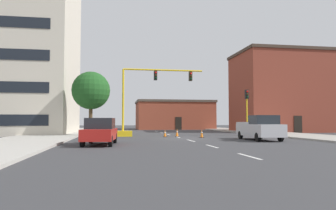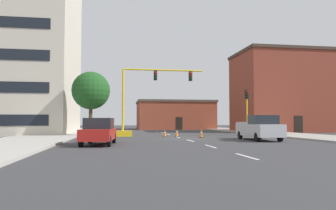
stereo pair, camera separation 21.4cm
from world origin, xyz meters
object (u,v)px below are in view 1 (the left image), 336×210
(tree_left_near, at_px, (91,91))
(traffic_cone_roadside_b, at_px, (202,134))
(pickup_truck_silver, at_px, (259,128))
(traffic_signal_gantry, at_px, (135,114))
(traffic_light_pole_right, at_px, (247,102))
(traffic_cone_roadside_a, at_px, (177,133))
(traffic_cone_roadside_c, at_px, (165,133))
(sedan_red_near_left, at_px, (100,131))

(tree_left_near, xyz_separation_m, traffic_cone_roadside_b, (10.34, -3.72, -4.17))
(pickup_truck_silver, bearing_deg, traffic_signal_gantry, 140.67)
(traffic_cone_roadside_b, bearing_deg, tree_left_near, 160.19)
(traffic_light_pole_right, xyz_separation_m, traffic_cone_roadside_a, (-7.58, -0.72, -3.16))
(traffic_light_pole_right, bearing_deg, traffic_signal_gantry, 176.98)
(tree_left_near, height_order, traffic_cone_roadside_b, tree_left_near)
(tree_left_near, height_order, traffic_cone_roadside_a, tree_left_near)
(traffic_cone_roadside_c, bearing_deg, tree_left_near, 165.08)
(traffic_light_pole_right, bearing_deg, sedan_red_near_left, -144.92)
(sedan_red_near_left, relative_size, traffic_cone_roadside_a, 6.11)
(traffic_cone_roadside_a, height_order, traffic_cone_roadside_b, traffic_cone_roadside_b)
(sedan_red_near_left, bearing_deg, tree_left_near, 97.78)
(tree_left_near, relative_size, pickup_truck_silver, 1.18)
(pickup_truck_silver, height_order, traffic_cone_roadside_c, pickup_truck_silver)
(traffic_signal_gantry, relative_size, traffic_cone_roadside_c, 13.37)
(traffic_light_pole_right, distance_m, traffic_cone_roadside_a, 8.25)
(traffic_light_pole_right, relative_size, traffic_cone_roadside_a, 6.33)
(traffic_cone_roadside_b, bearing_deg, traffic_signal_gantry, 150.45)
(traffic_light_pole_right, height_order, traffic_cone_roadside_a, traffic_light_pole_right)
(traffic_signal_gantry, xyz_separation_m, tree_left_near, (-4.33, 0.32, 2.31))
(traffic_signal_gantry, xyz_separation_m, traffic_cone_roadside_b, (6.01, -3.41, -1.87))
(pickup_truck_silver, xyz_separation_m, traffic_cone_roadside_c, (-6.73, 6.25, -0.64))
(traffic_light_pole_right, distance_m, traffic_cone_roadside_b, 7.05)
(traffic_cone_roadside_a, bearing_deg, traffic_signal_gantry, 161.93)
(traffic_signal_gantry, xyz_separation_m, sedan_red_near_left, (-2.81, -10.78, -1.36))
(pickup_truck_silver, distance_m, sedan_red_near_left, 12.73)
(traffic_signal_gantry, relative_size, tree_left_near, 1.40)
(traffic_cone_roadside_a, bearing_deg, traffic_cone_roadside_b, -47.11)
(traffic_signal_gantry, xyz_separation_m, pickup_truck_silver, (9.58, -7.85, -1.27))
(traffic_cone_roadside_a, relative_size, traffic_cone_roadside_c, 1.12)
(traffic_cone_roadside_a, xyz_separation_m, traffic_cone_roadside_b, (1.93, -2.08, 0.00))
(tree_left_near, height_order, pickup_truck_silver, tree_left_near)
(traffic_cone_roadside_b, bearing_deg, pickup_truck_silver, -51.21)
(traffic_light_pole_right, relative_size, pickup_truck_silver, 0.88)
(sedan_red_near_left, bearing_deg, traffic_cone_roadside_b, 39.90)
(sedan_red_near_left, relative_size, traffic_cone_roadside_c, 6.85)
(pickup_truck_silver, bearing_deg, traffic_cone_roadside_c, 137.10)
(pickup_truck_silver, xyz_separation_m, traffic_cone_roadside_b, (-3.57, 4.44, -0.60))
(traffic_cone_roadside_b, bearing_deg, traffic_cone_roadside_a, 132.89)
(traffic_cone_roadside_a, bearing_deg, traffic_cone_roadside_c, -167.94)
(traffic_signal_gantry, distance_m, traffic_cone_roadside_c, 3.78)
(tree_left_near, relative_size, sedan_red_near_left, 1.39)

